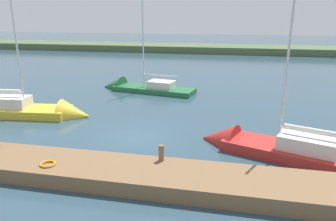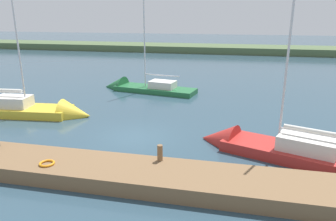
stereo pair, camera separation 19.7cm
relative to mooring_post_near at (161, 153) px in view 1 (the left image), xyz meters
name	(u,v)px [view 1 (the left image)]	position (x,y,z in m)	size (l,w,h in m)	color
ground_plane	(134,138)	(2.51, -3.92, -1.03)	(200.00, 200.00, 0.00)	#2D4756
far_shoreline	(206,52)	(2.51, -48.48, -1.03)	(180.00, 8.00, 2.40)	#4C603D
dock_pier	(100,171)	(2.51, 0.91, -0.69)	(25.12, 2.60, 0.67)	brown
mooring_post_near	(161,153)	(0.00, 0.00, 0.00)	(0.24, 0.24, 0.72)	brown
life_ring_buoy	(48,164)	(4.64, 1.43, -0.31)	(0.66, 0.66, 0.10)	orange
sailboat_far_right	(269,150)	(-4.91, -3.28, -0.84)	(8.89, 4.98, 9.94)	#B22823
sailboat_near_dock	(138,89)	(5.78, -15.30, -0.88)	(9.30, 3.83, 10.72)	#236638
sailboat_inner_slip	(38,113)	(10.36, -6.44, -0.80)	(8.95, 3.06, 10.60)	gold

